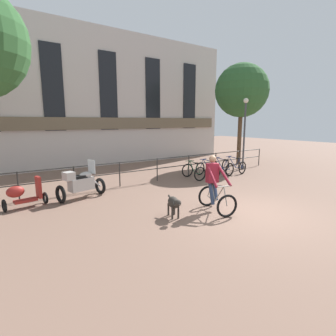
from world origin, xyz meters
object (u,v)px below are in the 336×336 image
object	(u,v)px
parked_motorcycle	(81,183)
parked_bicycle_far_end	(234,166)
dog	(174,203)
parked_bicycle_mid_left	(208,169)
street_lamp	(244,130)
parked_bicycle_mid_right	(221,168)
cyclist_with_bike	(215,186)
parked_bicycle_near_lamp	(194,172)
parked_scooter	(24,194)

from	to	relation	value
parked_motorcycle	parked_bicycle_far_end	distance (m)	8.22
dog	parked_bicycle_mid_left	xyz separation A→B (m)	(4.71, 3.60, -0.07)
street_lamp	parked_bicycle_mid_right	bearing A→B (deg)	-169.43
cyclist_with_bike	street_lamp	distance (m)	7.79
parked_bicycle_near_lamp	parked_bicycle_mid_left	bearing A→B (deg)	-174.71
cyclist_with_bike	parked_bicycle_near_lamp	bearing A→B (deg)	71.49
street_lamp	dog	bearing A→B (deg)	-152.83
parked_scooter	parked_bicycle_near_lamp	bearing A→B (deg)	-97.86
cyclist_with_bike	dog	distance (m)	1.46
cyclist_with_bike	parked_bicycle_mid_right	size ratio (longest dim) A/B	1.46
cyclist_with_bike	parked_bicycle_near_lamp	distance (m)	4.49
dog	parked_bicycle_mid_left	bearing A→B (deg)	52.95
street_lamp	parked_bicycle_near_lamp	bearing A→B (deg)	-174.32
parked_bicycle_near_lamp	parked_scooter	distance (m)	7.22
parked_bicycle_near_lamp	parked_bicycle_mid_left	xyz separation A→B (m)	(0.94, 0.00, 0.00)
parked_bicycle_far_end	parked_scooter	xyz separation A→B (m)	(-10.04, -0.23, 0.10)
parked_bicycle_mid_left	parked_scooter	distance (m)	8.16
dog	street_lamp	world-z (taller)	street_lamp
parked_bicycle_mid_right	parked_bicycle_near_lamp	bearing A→B (deg)	-5.22
parked_scooter	cyclist_with_bike	bearing A→B (deg)	-135.98
cyclist_with_bike	parked_bicycle_mid_left	bearing A→B (deg)	62.32
parked_bicycle_mid_left	parked_scooter	world-z (taller)	parked_scooter
street_lamp	parked_bicycle_mid_left	bearing A→B (deg)	-172.60
dog	parked_motorcycle	size ratio (longest dim) A/B	0.51
parked_bicycle_mid_right	parked_motorcycle	bearing A→B (deg)	-3.65
parked_scooter	parked_bicycle_mid_left	bearing A→B (deg)	-98.07
parked_scooter	street_lamp	size ratio (longest dim) A/B	0.33
parked_bicycle_near_lamp	parked_scooter	world-z (taller)	parked_scooter
parked_bicycle_far_end	parked_scooter	bearing A→B (deg)	-7.06
parked_bicycle_near_lamp	street_lamp	xyz separation A→B (m)	(4.04, 0.40, 1.90)
dog	parked_bicycle_mid_left	distance (m)	5.93
cyclist_with_bike	parked_bicycle_mid_left	world-z (taller)	cyclist_with_bike
parked_bicycle_near_lamp	parked_bicycle_mid_right	xyz separation A→B (m)	(1.88, -0.00, 0.00)
parked_bicycle_far_end	parked_bicycle_mid_right	bearing A→B (deg)	-8.38
cyclist_with_bike	parked_bicycle_far_end	distance (m)	6.43
parked_bicycle_mid_left	street_lamp	xyz separation A→B (m)	(3.09, 0.40, 1.90)
parked_bicycle_mid_left	parked_bicycle_near_lamp	bearing A→B (deg)	-6.60
parked_bicycle_mid_right	parked_scooter	world-z (taller)	parked_scooter
parked_scooter	parked_bicycle_far_end	bearing A→B (deg)	-98.38
parked_motorcycle	parked_bicycle_mid_right	bearing A→B (deg)	-102.06
parked_motorcycle	street_lamp	xyz separation A→B (m)	(9.43, 0.60, 1.69)
dog	parked_bicycle_mid_left	size ratio (longest dim) A/B	0.76
cyclist_with_bike	parked_bicycle_near_lamp	size ratio (longest dim) A/B	1.46
parked_scooter	street_lamp	xyz separation A→B (m)	(11.25, 0.63, 1.79)
parked_motorcycle	parked_bicycle_near_lamp	size ratio (longest dim) A/B	1.52
parked_bicycle_mid_right	parked_scooter	distance (m)	9.10
parked_bicycle_far_end	street_lamp	bearing A→B (deg)	-170.03
cyclist_with_bike	parked_bicycle_mid_right	distance (m)	5.70
street_lamp	parked_scooter	bearing A→B (deg)	-176.78
parked_bicycle_near_lamp	parked_bicycle_far_end	size ratio (longest dim) A/B	0.98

